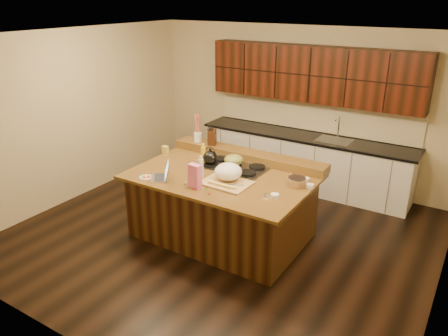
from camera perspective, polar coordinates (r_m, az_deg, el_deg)
The scene contains 34 objects.
room at distance 5.67m, azimuth -0.27°, elevation 3.13°, with size 5.52×5.02×2.72m.
island at distance 6.01m, azimuth -0.25°, elevation -4.90°, with size 2.40×1.60×0.92m.
back_ledge at distance 6.36m, azimuth 3.10°, elevation 1.67°, with size 2.40×0.30×0.12m, color black.
cooktop at distance 6.06m, azimuth 1.25°, elevation 0.18°, with size 0.92×0.52×0.05m.
back_counter at distance 7.56m, azimuth 10.77°, elevation 4.62°, with size 3.70×0.66×2.40m.
kettle at distance 6.06m, azimuth -1.81°, elevation 1.41°, with size 0.20×0.20×0.18m, color black.
green_bowl at distance 6.02m, azimuth 1.26°, elevation 1.09°, with size 0.27×0.27×0.15m, color olive.
laptop at distance 5.74m, azimuth -7.99°, elevation -0.83°, with size 0.38×0.39×0.21m.
oil_bottle at distance 6.11m, azimuth -2.70°, elevation 1.55°, with size 0.07×0.07×0.27m, color gold.
vinegar_bottle at distance 5.71m, azimuth -3.02°, elevation -0.05°, with size 0.06×0.06×0.25m, color silver.
wooden_tray at distance 5.56m, azimuth 0.49°, elevation -0.82°, with size 0.62×0.49×0.25m.
ramekin_a at distance 5.21m, azimuth 6.65°, elevation -3.62°, with size 0.10×0.10×0.04m, color white.
ramekin_b at distance 5.54m, azimuth 11.16°, elevation -2.30°, with size 0.10×0.10×0.04m, color white.
ramekin_c at distance 5.71m, azimuth 10.60°, elevation -1.49°, with size 0.10×0.10×0.04m, color white.
strainer_bowl at distance 5.56m, azimuth 9.48°, elevation -1.85°, with size 0.24×0.24×0.09m, color #996B3F.
kitchen_timer at distance 5.20m, azimuth 5.54°, elevation -3.44°, with size 0.08×0.08×0.07m, color silver.
pink_bag at distance 5.40m, azimuth -3.82°, elevation -1.07°, with size 0.16×0.09×0.31m, color pink.
candy_plate at distance 5.82m, azimuth -10.13°, elevation -1.19°, with size 0.18×0.18×0.01m, color white.
package_box at distance 6.61m, azimuth -7.67°, elevation 2.31°, with size 0.09×0.06×0.13m, color gold.
utensil_crock at distance 6.77m, azimuth -3.44°, elevation 4.07°, with size 0.12×0.12×0.14m, color white.
knife_block at distance 6.61m, azimuth -1.56°, elevation 4.06°, with size 0.11×0.19×0.23m, color black.
gumdrop_0 at distance 5.56m, azimuth -3.57°, elevation -1.96°, with size 0.02×0.02×0.02m, color red.
gumdrop_1 at distance 5.38m, azimuth -0.65°, elevation -2.78°, with size 0.02×0.02×0.02m, color #198C26.
gumdrop_2 at distance 5.43m, azimuth -3.90°, elevation -2.58°, with size 0.02×0.02×0.02m, color red.
gumdrop_3 at distance 5.40m, azimuth -2.31°, elevation -2.67°, with size 0.02×0.02×0.02m, color #198C26.
gumdrop_4 at distance 5.25m, azimuth -1.98°, elevation -3.40°, with size 0.02×0.02×0.02m, color red.
gumdrop_5 at distance 5.50m, azimuth -3.12°, elevation -2.22°, with size 0.02×0.02×0.02m, color #198C26.
gumdrop_6 at distance 5.63m, azimuth -4.45°, elevation -1.69°, with size 0.02×0.02×0.02m, color red.
gumdrop_7 at distance 5.54m, azimuth -3.21°, elevation -2.06°, with size 0.02×0.02×0.02m, color #198C26.
gumdrop_8 at distance 5.39m, azimuth -4.11°, elevation -2.78°, with size 0.02×0.02×0.02m, color red.
gumdrop_9 at distance 5.53m, azimuth -4.15°, elevation -2.12°, with size 0.02×0.02×0.02m, color #198C26.
gumdrop_10 at distance 5.45m, azimuth -4.25°, elevation -2.47°, with size 0.02×0.02×0.02m, color red.
gumdrop_11 at distance 5.55m, azimuth -5.10°, elevation -2.04°, with size 0.02×0.02×0.02m, color #198C26.
gumdrop_12 at distance 5.47m, azimuth -1.98°, elevation -2.34°, with size 0.02×0.02×0.02m, color red.
Camera 1 is at (2.87, -4.54, 3.16)m, focal length 35.00 mm.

